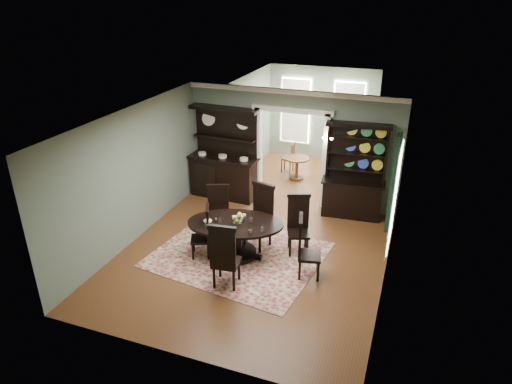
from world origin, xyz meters
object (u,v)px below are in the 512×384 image
at_px(dining_table, 235,233).
at_px(parlor_table, 297,165).
at_px(welsh_dresser, 353,184).
at_px(sideboard, 224,166).

relative_size(dining_table, parlor_table, 3.15).
xyz_separation_m(dining_table, welsh_dresser, (2.01, 2.74, 0.30)).
relative_size(sideboard, parlor_table, 3.40).
xyz_separation_m(sideboard, parlor_table, (1.53, 1.80, -0.42)).
distance_m(dining_table, welsh_dresser, 3.41).
distance_m(dining_table, sideboard, 3.09).
distance_m(sideboard, welsh_dresser, 3.44).
bearing_deg(parlor_table, dining_table, -91.23).
height_order(dining_table, parlor_table, dining_table).
bearing_deg(parlor_table, sideboard, -130.34).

